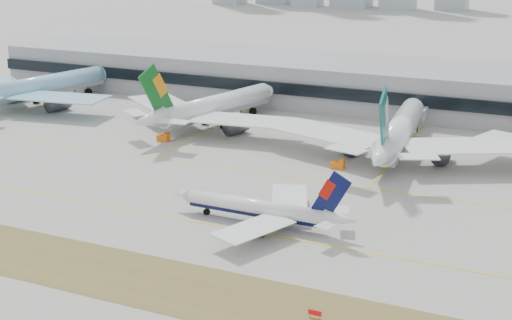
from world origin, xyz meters
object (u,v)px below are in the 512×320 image
at_px(taxiing_airliner, 262,209).
at_px(widebody_korean, 39,87).
at_px(widebody_eva, 212,108).
at_px(terminal, 358,83).
at_px(widebody_cathay, 398,133).

height_order(taxiing_airliner, widebody_korean, widebody_korean).
distance_m(widebody_eva, terminal, 59.62).
bearing_deg(widebody_korean, widebody_eva, -77.42).
distance_m(taxiing_airliner, widebody_cathay, 60.17).
height_order(taxiing_airliner, widebody_eva, widebody_eva).
bearing_deg(widebody_eva, taxiing_airliner, -130.18).
distance_m(widebody_cathay, terminal, 63.48).
height_order(taxiing_airliner, widebody_cathay, widebody_cathay).
relative_size(widebody_eva, terminal, 0.23).
distance_m(taxiing_airliner, widebody_eva, 79.91).
bearing_deg(widebody_korean, terminal, -50.69).
height_order(widebody_eva, widebody_cathay, widebody_cathay).
xyz_separation_m(widebody_korean, widebody_eva, (69.02, -1.61, -0.29)).
xyz_separation_m(taxiing_airliner, widebody_eva, (-45.74, 65.46, 2.88)).
xyz_separation_m(taxiing_airliner, widebody_korean, (-114.76, 67.07, 3.17)).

